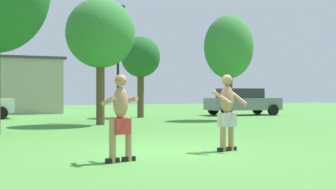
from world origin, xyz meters
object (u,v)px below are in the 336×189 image
(frisbee, at_px, (193,153))
(car_gray_far_end, at_px, (242,101))
(tree_right_field, at_px, (100,34))
(tree_near_building, at_px, (141,58))
(player_in_gray, at_px, (227,110))
(tree_behind_players, at_px, (229,48))
(lamp_post, at_px, (118,50))
(player_with_cap, at_px, (120,114))

(frisbee, xyz_separation_m, car_gray_far_end, (10.51, 14.12, 0.81))
(tree_right_field, relative_size, tree_near_building, 1.20)
(player_in_gray, xyz_separation_m, frisbee, (-0.89, -0.03, -0.91))
(tree_behind_players, bearing_deg, lamp_post, 166.37)
(player_in_gray, distance_m, tree_near_building, 14.61)
(frisbee, bearing_deg, player_in_gray, 2.22)
(frisbee, distance_m, tree_right_field, 10.27)
(player_in_gray, distance_m, tree_right_field, 9.92)
(player_in_gray, height_order, car_gray_far_end, player_in_gray)
(player_with_cap, bearing_deg, tree_right_field, 76.37)
(player_with_cap, xyz_separation_m, car_gray_far_end, (12.35, 14.67, -0.10))
(lamp_post, bearing_deg, tree_right_field, -124.80)
(player_in_gray, bearing_deg, tree_near_building, 77.14)
(player_with_cap, relative_size, player_in_gray, 0.97)
(frisbee, bearing_deg, tree_right_field, 86.36)
(player_with_cap, distance_m, tree_right_field, 10.76)
(car_gray_far_end, xyz_separation_m, tree_behind_players, (-3.27, -3.82, 2.69))
(lamp_post, distance_m, tree_near_building, 3.28)
(player_in_gray, height_order, tree_near_building, tree_near_building)
(frisbee, xyz_separation_m, tree_near_building, (4.10, 14.11, 3.18))
(tree_behind_players, bearing_deg, player_with_cap, -129.93)
(car_gray_far_end, bearing_deg, frisbee, -126.67)
(player_with_cap, bearing_deg, tree_near_building, 67.93)
(frisbee, distance_m, car_gray_far_end, 17.62)
(player_in_gray, bearing_deg, player_with_cap, -167.97)
(player_in_gray, distance_m, car_gray_far_end, 17.06)
(player_with_cap, distance_m, tree_behind_players, 14.39)
(car_gray_far_end, xyz_separation_m, tree_near_building, (-6.41, -0.02, 2.37))
(frisbee, bearing_deg, tree_behind_players, 54.89)
(tree_behind_players, bearing_deg, tree_near_building, 129.57)
(lamp_post, height_order, tree_right_field, lamp_post)
(player_in_gray, relative_size, frisbee, 7.24)
(player_in_gray, relative_size, tree_behind_players, 0.34)
(car_gray_far_end, relative_size, lamp_post, 0.82)
(player_in_gray, relative_size, tree_near_building, 0.40)
(tree_near_building, bearing_deg, frisbee, -106.21)
(frisbee, bearing_deg, lamp_post, 80.10)
(player_in_gray, xyz_separation_m, car_gray_far_end, (9.62, 14.09, -0.10))
(player_with_cap, bearing_deg, frisbee, 16.57)
(player_with_cap, bearing_deg, player_in_gray, 12.03)
(player_in_gray, bearing_deg, lamp_post, 84.41)
(car_gray_far_end, bearing_deg, tree_near_building, -179.87)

